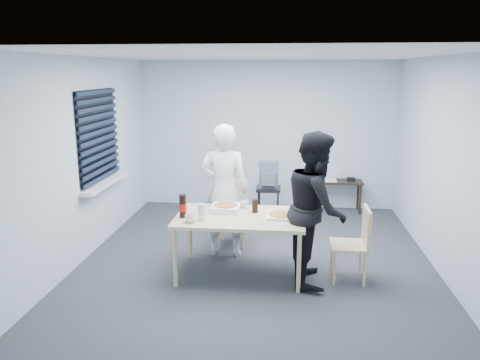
# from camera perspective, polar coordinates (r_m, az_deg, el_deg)

# --- Properties ---
(room) EXTENTS (5.00, 5.00, 5.00)m
(room) POSITION_cam_1_polar(r_m,az_deg,el_deg) (6.76, -16.57, 4.32)
(room) COLOR #2D2D32
(room) RESTS_ON ground
(dining_table) EXTENTS (1.52, 0.96, 0.74)m
(dining_table) POSITION_cam_1_polar(r_m,az_deg,el_deg) (5.58, -0.00, -4.97)
(dining_table) COLOR beige
(dining_table) RESTS_ON ground
(chair_far) EXTENTS (0.42, 0.42, 0.89)m
(chair_far) POSITION_cam_1_polar(r_m,az_deg,el_deg) (6.66, -0.83, -3.44)
(chair_far) COLOR beige
(chair_far) RESTS_ON ground
(chair_right) EXTENTS (0.42, 0.42, 0.89)m
(chair_right) POSITION_cam_1_polar(r_m,az_deg,el_deg) (5.63, 14.03, -7.03)
(chair_right) COLOR beige
(chair_right) RESTS_ON ground
(person_white) EXTENTS (0.65, 0.42, 1.77)m
(person_white) POSITION_cam_1_polar(r_m,az_deg,el_deg) (6.13, -1.94, -1.31)
(person_white) COLOR silver
(person_white) RESTS_ON ground
(person_black) EXTENTS (0.47, 0.86, 1.77)m
(person_black) POSITION_cam_1_polar(r_m,az_deg,el_deg) (5.43, 9.25, -3.40)
(person_black) COLOR black
(person_black) RESTS_ON ground
(side_table) EXTENTS (0.83, 0.37, 0.55)m
(side_table) POSITION_cam_1_polar(r_m,az_deg,el_deg) (8.33, 11.84, -0.61)
(side_table) COLOR black
(side_table) RESTS_ON ground
(stool) EXTENTS (0.39, 0.39, 0.55)m
(stool) POSITION_cam_1_polar(r_m,az_deg,el_deg) (7.72, 3.49, -1.71)
(stool) COLOR black
(stool) RESTS_ON ground
(backpack) EXTENTS (0.31, 0.23, 0.44)m
(backpack) POSITION_cam_1_polar(r_m,az_deg,el_deg) (7.63, 3.52, 0.60)
(backpack) COLOR slate
(backpack) RESTS_ON stool
(pizza_box_a) EXTENTS (0.34, 0.34, 0.08)m
(pizza_box_a) POSITION_cam_1_polar(r_m,az_deg,el_deg) (5.75, -1.76, -3.40)
(pizza_box_a) COLOR white
(pizza_box_a) RESTS_ON dining_table
(pizza_box_b) EXTENTS (0.32, 0.32, 0.05)m
(pizza_box_b) POSITION_cam_1_polar(r_m,az_deg,el_deg) (5.52, 4.96, -4.34)
(pizza_box_b) COLOR white
(pizza_box_b) RESTS_ON dining_table
(mug_a) EXTENTS (0.17, 0.17, 0.10)m
(mug_a) POSITION_cam_1_polar(r_m,az_deg,el_deg) (5.35, -6.08, -4.66)
(mug_a) COLOR white
(mug_a) RESTS_ON dining_table
(mug_b) EXTENTS (0.10, 0.10, 0.09)m
(mug_b) POSITION_cam_1_polar(r_m,az_deg,el_deg) (5.86, 0.57, -3.01)
(mug_b) COLOR white
(mug_b) RESTS_ON dining_table
(cola_glass) EXTENTS (0.08, 0.08, 0.16)m
(cola_glass) POSITION_cam_1_polar(r_m,az_deg,el_deg) (5.68, 1.84, -3.17)
(cola_glass) COLOR black
(cola_glass) RESTS_ON dining_table
(soda_bottle) EXTENTS (0.09, 0.09, 0.28)m
(soda_bottle) POSITION_cam_1_polar(r_m,az_deg,el_deg) (5.52, -6.98, -3.20)
(soda_bottle) COLOR black
(soda_bottle) RESTS_ON dining_table
(plastic_cups) EXTENTS (0.09, 0.09, 0.19)m
(plastic_cups) POSITION_cam_1_polar(r_m,az_deg,el_deg) (5.41, -4.71, -3.90)
(plastic_cups) COLOR silver
(plastic_cups) RESTS_ON dining_table
(rubber_band) EXTENTS (0.07, 0.07, 0.00)m
(rubber_band) POSITION_cam_1_polar(r_m,az_deg,el_deg) (5.27, 2.61, -5.41)
(rubber_band) COLOR red
(rubber_band) RESTS_ON dining_table
(papers) EXTENTS (0.25, 0.34, 0.01)m
(papers) POSITION_cam_1_polar(r_m,az_deg,el_deg) (8.31, 10.82, 0.00)
(papers) COLOR white
(papers) RESTS_ON side_table
(black_box) EXTENTS (0.16, 0.14, 0.06)m
(black_box) POSITION_cam_1_polar(r_m,az_deg,el_deg) (8.32, 13.39, 0.08)
(black_box) COLOR black
(black_box) RESTS_ON side_table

